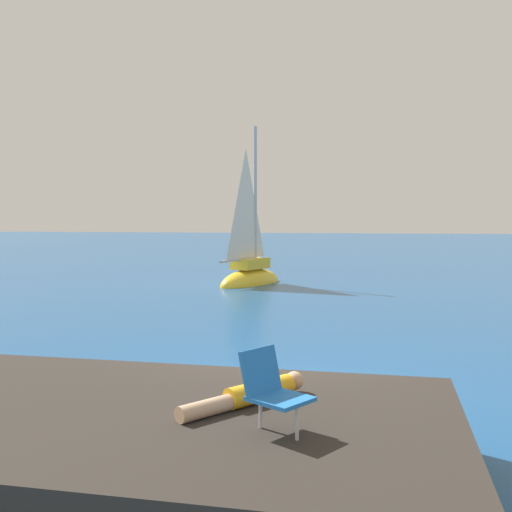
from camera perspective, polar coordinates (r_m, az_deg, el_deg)
The scene contains 7 objects.
ground_plane at distance 10.31m, azimuth 2.12°, elevation -13.00°, with size 160.00×160.00×0.00m, color navy.
shore_ledge at distance 7.04m, azimuth -9.36°, elevation -17.46°, with size 6.54×3.93×0.90m, color #2D2823.
boulder_seaward at distance 9.62m, azimuth -14.84°, elevation -14.39°, with size 0.96×0.77×0.53m, color #2A2C25.
boulder_inland at distance 9.60m, azimuth -12.14°, elevation -14.39°, with size 0.77×0.61×0.42m, color #2A241E.
sailboat_near at distance 25.76m, azimuth -0.55°, elevation -1.77°, with size 2.92×4.01×7.30m.
person_sunbather at distance 6.95m, azimuth -0.45°, elevation -12.78°, with size 1.25×1.43×0.25m.
beach_chair at distance 6.05m, azimuth 1.44°, elevation -12.15°, with size 0.76×0.74×0.80m.
Camera 1 is at (0.98, -9.80, 3.03)m, focal length 42.80 mm.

